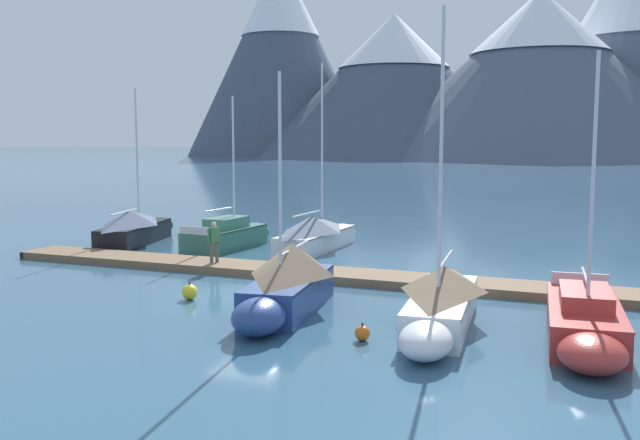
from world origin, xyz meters
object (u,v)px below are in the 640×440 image
(sailboat_second_berth, at_px, (231,235))
(sailboat_far_berth, at_px, (441,301))
(sailboat_nearest_berth, at_px, (137,227))
(mooring_buoy_channel_marker, at_px, (362,333))
(mooring_buoy_inner_mooring, at_px, (190,292))
(sailboat_outer_slip, at_px, (586,322))
(sailboat_mid_dock_port, at_px, (317,233))
(person_on_dock, at_px, (214,239))
(sailboat_mid_dock_starboard, at_px, (286,282))

(sailboat_second_berth, distance_m, sailboat_far_berth, 16.88)
(sailboat_nearest_berth, xyz_separation_m, mooring_buoy_channel_marker, (16.69, -12.24, -0.63))
(sailboat_second_berth, xyz_separation_m, sailboat_far_berth, (13.06, -10.70, 0.15))
(mooring_buoy_channel_marker, xyz_separation_m, mooring_buoy_inner_mooring, (-6.93, 2.29, 0.05))
(sailboat_second_berth, height_order, sailboat_outer_slip, sailboat_outer_slip)
(sailboat_second_berth, xyz_separation_m, sailboat_mid_dock_port, (4.17, 1.19, 0.18))
(person_on_dock, bearing_deg, sailboat_nearest_berth, 147.08)
(sailboat_second_berth, height_order, sailboat_mid_dock_port, sailboat_mid_dock_port)
(sailboat_nearest_berth, relative_size, sailboat_mid_dock_starboard, 1.08)
(sailboat_far_berth, bearing_deg, sailboat_nearest_berth, 150.93)
(mooring_buoy_channel_marker, bearing_deg, sailboat_far_berth, 51.77)
(sailboat_far_berth, height_order, sailboat_outer_slip, sailboat_far_berth)
(sailboat_mid_dock_port, bearing_deg, mooring_buoy_channel_marker, -62.46)
(sailboat_mid_dock_port, relative_size, sailboat_outer_slip, 1.20)
(sailboat_mid_dock_starboard, relative_size, mooring_buoy_channel_marker, 14.92)
(sailboat_mid_dock_starboard, bearing_deg, mooring_buoy_inner_mooring, 174.91)
(person_on_dock, bearing_deg, sailboat_second_berth, 113.78)
(sailboat_far_berth, relative_size, person_on_dock, 5.23)
(sailboat_outer_slip, distance_m, mooring_buoy_channel_marker, 5.86)
(sailboat_nearest_berth, height_order, sailboat_outer_slip, sailboat_nearest_berth)
(sailboat_second_berth, relative_size, sailboat_outer_slip, 0.99)
(sailboat_mid_dock_port, height_order, mooring_buoy_channel_marker, sailboat_mid_dock_port)
(sailboat_mid_dock_starboard, relative_size, person_on_dock, 4.32)
(sailboat_mid_dock_port, xyz_separation_m, sailboat_far_berth, (8.89, -11.89, -0.03))
(sailboat_mid_dock_port, bearing_deg, sailboat_second_berth, -164.08)
(person_on_dock, xyz_separation_m, mooring_buoy_inner_mooring, (2.09, -4.99, -1.00))
(person_on_dock, relative_size, mooring_buoy_inner_mooring, 2.82)
(sailboat_nearest_berth, height_order, sailboat_second_berth, sailboat_nearest_berth)
(sailboat_mid_dock_starboard, distance_m, sailboat_outer_slip, 8.67)
(sailboat_nearest_berth, height_order, mooring_buoy_channel_marker, sailboat_nearest_berth)
(sailboat_far_berth, relative_size, sailboat_outer_slip, 1.17)
(sailboat_second_berth, bearing_deg, sailboat_mid_dock_starboard, -52.61)
(sailboat_mid_dock_port, relative_size, person_on_dock, 5.33)
(person_on_dock, xyz_separation_m, mooring_buoy_channel_marker, (9.02, -7.27, -1.05))
(sailboat_nearest_berth, xyz_separation_m, person_on_dock, (7.67, -4.96, 0.43))
(sailboat_mid_dock_starboard, xyz_separation_m, mooring_buoy_inner_mooring, (-3.76, 0.33, -0.70))
(mooring_buoy_inner_mooring, bearing_deg, sailboat_nearest_berth, 134.43)
(sailboat_mid_dock_port, distance_m, mooring_buoy_channel_marker, 15.74)
(sailboat_far_berth, xyz_separation_m, sailboat_outer_slip, (3.86, -0.01, -0.21))
(sailboat_second_berth, relative_size, sailboat_mid_dock_starboard, 1.02)
(sailboat_outer_slip, xyz_separation_m, mooring_buoy_inner_mooring, (-12.41, 0.23, -0.31))
(mooring_buoy_channel_marker, bearing_deg, sailboat_mid_dock_port, 117.54)
(sailboat_nearest_berth, distance_m, sailboat_mid_dock_starboard, 16.98)
(sailboat_far_berth, relative_size, mooring_buoy_channel_marker, 18.04)
(sailboat_second_berth, height_order, person_on_dock, sailboat_second_berth)
(sailboat_mid_dock_port, height_order, person_on_dock, sailboat_mid_dock_port)
(sailboat_second_berth, bearing_deg, person_on_dock, -66.22)
(sailboat_nearest_berth, bearing_deg, sailboat_outer_slip, -24.67)
(sailboat_nearest_berth, height_order, mooring_buoy_inner_mooring, sailboat_nearest_berth)
(sailboat_nearest_berth, xyz_separation_m, sailboat_far_berth, (18.31, -10.18, -0.05))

